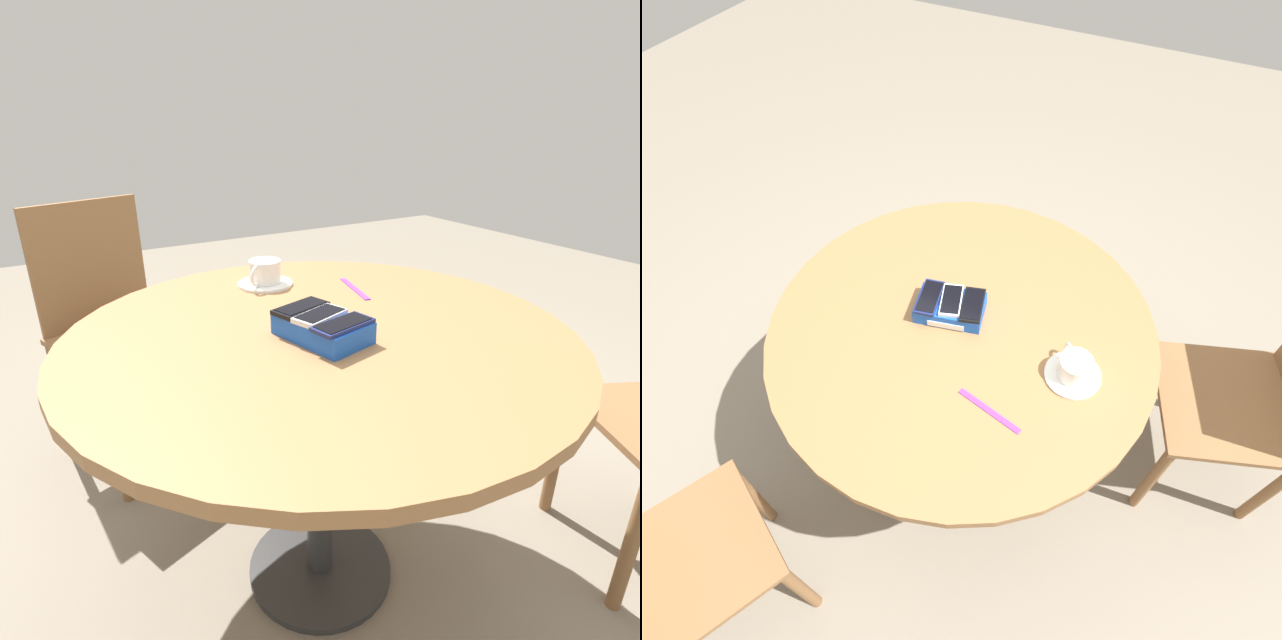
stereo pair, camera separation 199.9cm
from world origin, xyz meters
TOP-DOWN VIEW (x-y plane):
  - ground_plane at (0.00, 0.00)m, footprint 8.00×8.00m
  - round_table at (0.00, 0.00)m, footprint 1.14×1.14m
  - phone_box at (-0.05, 0.02)m, footprint 0.22×0.17m
  - phone_navy at (-0.11, 0.01)m, footprint 0.09×0.14m
  - phone_white at (-0.05, 0.03)m, footprint 0.10×0.13m
  - phone_black at (0.01, 0.04)m, footprint 0.09×0.14m
  - saucer at (0.35, -0.03)m, footprint 0.15×0.15m
  - coffee_cup at (0.35, -0.03)m, footprint 0.09×0.11m
  - lanyard_strap at (0.19, -0.23)m, footprint 0.19×0.06m
  - chair_near_window at (-0.44, -0.90)m, footprint 0.53×0.53m
  - chair_far_side at (0.89, 0.31)m, footprint 0.55×0.55m

SIDE VIEW (x-z plane):
  - ground_plane at x=0.00m, z-range 0.00..0.00m
  - chair_near_window at x=-0.44m, z-range 0.02..0.91m
  - chair_far_side at x=0.89m, z-range 0.03..0.95m
  - round_table at x=0.00m, z-range 0.28..1.02m
  - lanyard_strap at x=0.19m, z-range 0.74..0.75m
  - saucer at x=0.35m, z-range 0.74..0.75m
  - phone_box at x=-0.05m, z-range 0.74..0.79m
  - coffee_cup at x=0.35m, z-range 0.75..0.82m
  - phone_navy at x=-0.11m, z-range 0.79..0.80m
  - phone_black at x=0.01m, z-range 0.79..0.80m
  - phone_white at x=-0.05m, z-range 0.79..0.80m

